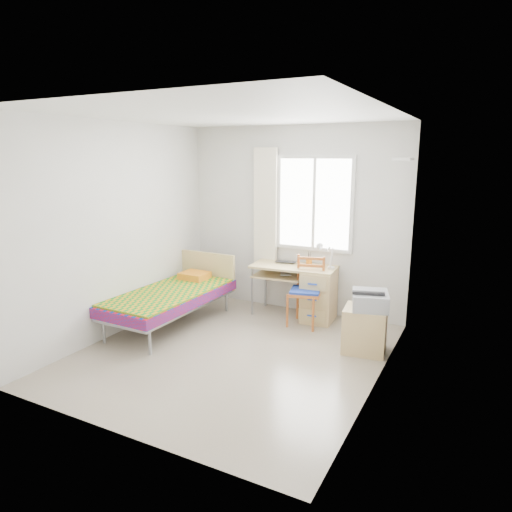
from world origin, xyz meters
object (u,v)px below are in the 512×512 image
(chair, at_px, (307,287))
(cabinet, at_px, (365,330))
(desk, at_px, (314,292))
(bed, at_px, (173,295))
(printer, at_px, (370,300))

(chair, relative_size, cabinet, 1.73)
(cabinet, bearing_deg, desk, 133.25)
(bed, distance_m, cabinet, 2.48)
(chair, bearing_deg, desk, 71.70)
(desk, xyz_separation_m, cabinet, (0.88, -0.72, -0.13))
(desk, xyz_separation_m, chair, (-0.02, -0.21, 0.12))
(desk, bearing_deg, printer, -41.91)
(cabinet, relative_size, printer, 0.98)
(chair, height_order, printer, chair)
(desk, bearing_deg, bed, -151.86)
(desk, bearing_deg, chair, -99.06)
(cabinet, height_order, printer, printer)
(desk, relative_size, chair, 1.30)
(desk, distance_m, cabinet, 1.14)
(bed, relative_size, cabinet, 3.60)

